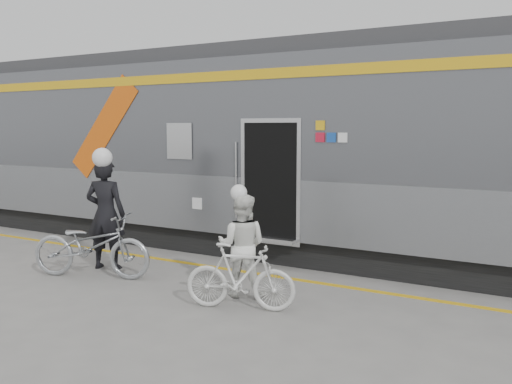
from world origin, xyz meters
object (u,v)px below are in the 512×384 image
Objects in this scene: bicycle_left at (91,246)px; bicycle_right at (240,277)px; man at (106,214)px; woman at (242,245)px.

bicycle_left is 1.33× the size of bicycle_right.
man reaches higher than bicycle_left.
bicycle_left is 2.76m from woman.
bicycle_left reaches higher than bicycle_right.
bicycle_right is at bearing 101.22° from woman.
bicycle_left is at bearing 90.96° from man.
bicycle_left is at bearing -9.43° from woman.
man is at bearing 60.01° from bicycle_right.
bicycle_left is 1.34× the size of woman.
bicycle_left is (0.20, -0.55, -0.44)m from man.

